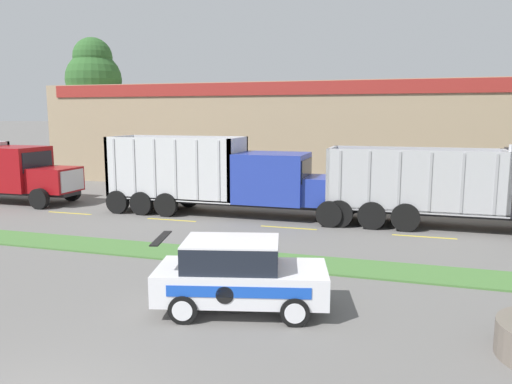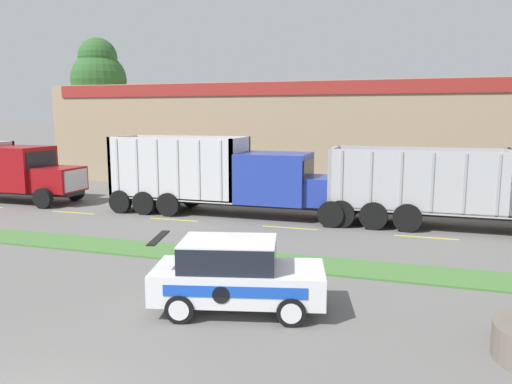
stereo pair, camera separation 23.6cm
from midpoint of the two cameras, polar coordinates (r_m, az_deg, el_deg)
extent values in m
cube|color=#477538|center=(16.63, -2.47, -7.43)|extent=(120.00, 1.78, 0.06)
cube|color=yellow|center=(25.65, -19.95, -2.22)|extent=(2.40, 0.14, 0.01)
cube|color=yellow|center=(22.79, -9.11, -3.13)|extent=(2.40, 0.14, 0.01)
cube|color=yellow|center=(20.96, 4.23, -4.10)|extent=(2.40, 0.14, 0.01)
cube|color=yellow|center=(20.43, 19.18, -4.92)|extent=(2.40, 0.14, 0.01)
cube|color=black|center=(23.52, -2.14, -1.07)|extent=(11.99, 1.42, 0.18)
cube|color=#23389E|center=(22.26, 9.41, 0.08)|extent=(2.50, 2.12, 1.23)
cube|color=#B7B7BC|center=(22.12, 12.70, -0.07)|extent=(0.06, 1.81, 1.04)
cube|color=#23389E|center=(22.77, 2.39, 1.66)|extent=(3.15, 2.59, 2.23)
cube|color=black|center=(22.36, 6.35, 2.49)|extent=(0.04, 2.20, 1.00)
cylinder|color=silver|center=(22.39, -2.31, 3.54)|extent=(0.14, 0.14, 1.55)
cube|color=silver|center=(24.59, -8.35, -0.37)|extent=(6.34, 2.59, 0.12)
cube|color=silver|center=(23.21, -1.55, 2.73)|extent=(0.16, 2.59, 2.85)
cube|color=silver|center=(25.91, -14.58, 3.08)|extent=(0.16, 2.59, 2.85)
cube|color=silver|center=(23.32, -9.73, 2.63)|extent=(6.34, 0.16, 2.85)
cube|color=silver|center=(25.49, -7.22, 3.21)|extent=(6.34, 0.16, 2.85)
cube|color=#B2B2B7|center=(24.56, -15.32, 2.75)|extent=(0.10, 0.04, 2.71)
cube|color=#B2B2B7|center=(24.01, -13.21, 2.70)|extent=(0.10, 0.04, 2.71)
cube|color=#B2B2B7|center=(23.48, -10.99, 2.64)|extent=(0.10, 0.04, 2.71)
cube|color=#B2B2B7|center=(23.00, -8.68, 2.57)|extent=(0.10, 0.04, 2.71)
cube|color=#B2B2B7|center=(22.55, -6.27, 2.50)|extent=(0.10, 0.04, 2.71)
cube|color=#B2B2B7|center=(22.14, -3.77, 2.42)|extent=(0.10, 0.04, 2.71)
cylinder|color=black|center=(21.16, 8.85, -2.54)|extent=(1.11, 0.30, 1.11)
cylinder|color=black|center=(23.64, 9.82, -1.37)|extent=(1.11, 0.30, 1.11)
cylinder|color=black|center=(24.78, -14.98, -1.07)|extent=(1.11, 0.30, 1.11)
cylinder|color=black|center=(26.93, -12.06, -0.19)|extent=(1.11, 0.30, 1.11)
cylinder|color=black|center=(24.12, -12.40, -1.24)|extent=(1.11, 0.30, 1.11)
cylinder|color=black|center=(26.32, -9.63, -0.33)|extent=(1.11, 0.30, 1.11)
cylinder|color=black|center=(23.50, -9.69, -1.42)|extent=(1.11, 0.30, 1.11)
cylinder|color=black|center=(25.76, -7.09, -0.47)|extent=(1.11, 0.30, 1.11)
cube|color=maroon|center=(28.09, -21.38, 1.37)|extent=(2.08, 2.10, 1.27)
cube|color=#B7B7BC|center=(27.43, -19.64, 1.29)|extent=(0.06, 1.80, 1.08)
cube|color=maroon|center=(29.66, -25.18, 2.51)|extent=(2.91, 2.57, 2.30)
cube|color=black|center=(28.64, -23.07, 3.26)|extent=(0.04, 2.18, 1.04)
cylinder|color=black|center=(27.24, -22.94, -0.67)|extent=(1.04, 0.30, 1.04)
cylinder|color=black|center=(29.17, -19.73, 0.10)|extent=(1.04, 0.30, 1.04)
cube|color=black|center=(22.30, 24.11, -2.33)|extent=(11.85, 1.29, 0.18)
cylinder|color=silver|center=(21.42, 27.54, 2.81)|extent=(0.14, 0.14, 1.51)
cube|color=#ADADB2|center=(22.12, 18.01, -1.68)|extent=(7.10, 2.35, 0.12)
cube|color=#ADADB2|center=(22.25, 27.13, 1.06)|extent=(0.16, 2.35, 2.47)
cube|color=#ADADB2|center=(22.18, 9.18, 1.90)|extent=(0.16, 2.35, 2.47)
cube|color=#ADADB2|center=(20.85, 18.18, 1.13)|extent=(7.10, 0.16, 2.47)
cube|color=#ADADB2|center=(23.03, 18.16, 1.82)|extent=(7.10, 0.16, 2.47)
cube|color=#99999E|center=(20.93, 10.07, 1.47)|extent=(0.10, 0.04, 2.35)
cube|color=#99999E|center=(20.81, 13.30, 1.32)|extent=(0.10, 0.04, 2.35)
cube|color=#99999E|center=(20.76, 16.55, 1.17)|extent=(0.10, 0.04, 2.35)
cube|color=#99999E|center=(20.77, 19.81, 1.02)|extent=(0.10, 0.04, 2.35)
cube|color=#99999E|center=(20.85, 23.06, 0.86)|extent=(0.10, 0.04, 2.35)
cube|color=#99999E|center=(21.00, 26.27, 0.71)|extent=(0.10, 0.04, 2.35)
cylinder|color=black|center=(21.21, 10.00, -2.48)|extent=(1.15, 0.30, 1.15)
cylinder|color=black|center=(23.46, 10.77, -1.41)|extent=(1.15, 0.30, 1.15)
cylinder|color=black|center=(21.08, 13.59, -2.66)|extent=(1.15, 0.30, 1.15)
cylinder|color=black|center=(23.34, 14.02, -1.57)|extent=(1.15, 0.30, 1.15)
cylinder|color=black|center=(21.03, 17.22, -2.84)|extent=(1.15, 0.30, 1.15)
cylinder|color=black|center=(23.30, 17.29, -1.73)|extent=(1.15, 0.30, 1.15)
cube|color=white|center=(12.19, -1.40, -10.24)|extent=(4.38, 2.70, 0.74)
cube|color=black|center=(12.01, -2.58, -7.13)|extent=(2.55, 2.06, 0.62)
cube|color=white|center=(11.92, -2.59, -5.59)|extent=(2.55, 2.06, 0.04)
cube|color=black|center=(12.22, -10.52, -5.18)|extent=(0.53, 1.44, 0.03)
cube|color=blue|center=(11.31, -1.85, -11.38)|extent=(3.17, 0.78, 0.26)
cylinder|color=black|center=(11.37, -3.41, -11.69)|extent=(0.40, 0.10, 0.41)
cylinder|color=black|center=(11.47, 4.65, -13.51)|extent=(0.69, 0.35, 0.67)
cylinder|color=silver|center=(11.37, 4.66, -13.71)|extent=(0.46, 0.12, 0.47)
cylinder|color=black|center=(13.07, 4.59, -10.65)|extent=(0.69, 0.35, 0.67)
cylinder|color=silver|center=(13.17, 4.58, -10.50)|extent=(0.46, 0.12, 0.47)
cylinder|color=black|center=(11.71, -8.13, -13.08)|extent=(0.69, 0.35, 0.67)
cylinder|color=silver|center=(11.62, -8.24, -13.28)|extent=(0.46, 0.12, 0.47)
cylinder|color=black|center=(13.28, -6.55, -10.36)|extent=(0.69, 0.35, 0.67)
cylinder|color=silver|center=(13.38, -6.46, -10.21)|extent=(0.46, 0.12, 0.47)
cube|color=#9E896B|center=(36.92, 7.39, 6.71)|extent=(36.65, 12.00, 6.73)
cube|color=maroon|center=(31.00, 5.43, 11.75)|extent=(34.82, 0.10, 0.80)
cylinder|color=brown|center=(39.40, -17.09, 6.07)|extent=(0.49, 0.49, 6.11)
sphere|color=#2D5B28|center=(39.45, -17.37, 12.13)|extent=(4.04, 4.04, 4.04)
sphere|color=#2D5B28|center=(39.59, -17.48, 14.46)|extent=(2.83, 2.83, 2.83)
camera|label=1|loc=(0.12, -89.59, 0.06)|focal=35.00mm
camera|label=2|loc=(0.12, 90.41, -0.06)|focal=35.00mm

